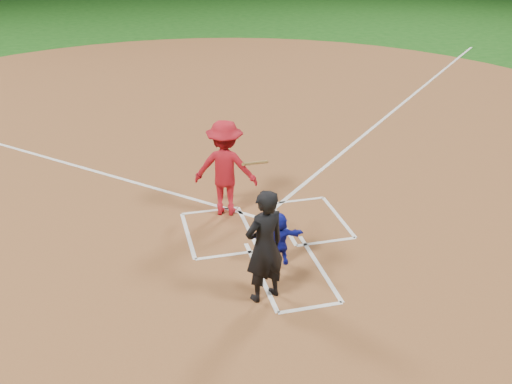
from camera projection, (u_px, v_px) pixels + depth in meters
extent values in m
plane|color=#164B12|center=(265.00, 226.00, 11.64)|extent=(120.00, 120.00, 0.00)
cylinder|color=brown|center=(213.00, 130.00, 16.87)|extent=(28.00, 28.00, 0.01)
cylinder|color=white|center=(265.00, 225.00, 11.64)|extent=(0.60, 0.60, 0.02)
imported|color=#141CA7|center=(279.00, 239.00, 10.17)|extent=(0.96, 0.35, 1.02)
imported|color=black|center=(265.00, 246.00, 9.04)|extent=(0.83, 0.69, 1.96)
cube|color=white|center=(210.00, 211.00, 12.22)|extent=(1.22, 0.08, 0.01)
cube|color=white|center=(227.00, 255.00, 10.62)|extent=(1.22, 0.08, 0.01)
cube|color=white|center=(248.00, 228.00, 11.56)|extent=(0.08, 1.83, 0.01)
cube|color=white|center=(188.00, 235.00, 11.29)|extent=(0.08, 1.83, 0.01)
cube|color=white|center=(297.00, 201.00, 12.65)|extent=(1.22, 0.08, 0.01)
cube|color=white|center=(326.00, 242.00, 11.06)|extent=(1.22, 0.08, 0.01)
cube|color=white|center=(283.00, 223.00, 11.72)|extent=(0.08, 1.83, 0.01)
cube|color=white|center=(338.00, 216.00, 11.99)|extent=(0.08, 1.83, 0.01)
cube|color=white|center=(260.00, 275.00, 10.03)|extent=(0.08, 2.20, 0.01)
cube|color=white|center=(319.00, 266.00, 10.28)|extent=(0.08, 2.20, 0.01)
cube|color=white|center=(310.00, 308.00, 9.20)|extent=(1.10, 0.08, 0.01)
cube|color=white|center=(408.00, 99.00, 19.62)|extent=(14.21, 14.21, 0.01)
imported|color=#AB131E|center=(225.00, 168.00, 11.73)|extent=(1.50, 1.18, 2.04)
cylinder|color=olive|center=(255.00, 163.00, 11.68)|extent=(0.70, 0.58, 0.28)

